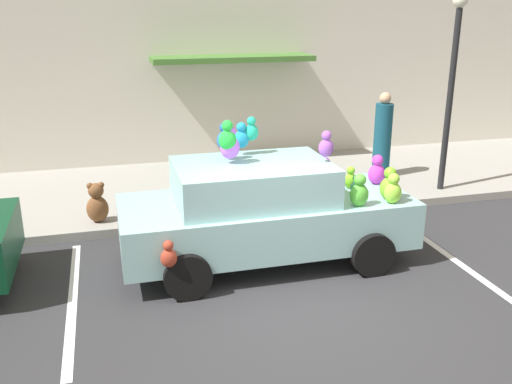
{
  "coord_description": "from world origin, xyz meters",
  "views": [
    {
      "loc": [
        -2.2,
        -6.02,
        3.7
      ],
      "look_at": [
        0.0,
        2.09,
        0.9
      ],
      "focal_mm": 39.65,
      "sensor_mm": 36.0,
      "label": 1
    }
  ],
  "objects_px": {
    "pedestrian_near_shopfront": "(382,138)",
    "teddy_bear_on_sidewalk": "(97,204)",
    "street_lamp_post": "(453,73)",
    "plush_covered_car": "(264,210)"
  },
  "relations": [
    {
      "from": "teddy_bear_on_sidewalk",
      "to": "street_lamp_post",
      "type": "bearing_deg",
      "value": 0.7
    },
    {
      "from": "street_lamp_post",
      "to": "pedestrian_near_shopfront",
      "type": "bearing_deg",
      "value": 124.22
    },
    {
      "from": "pedestrian_near_shopfront",
      "to": "teddy_bear_on_sidewalk",
      "type": "bearing_deg",
      "value": -168.44
    },
    {
      "from": "plush_covered_car",
      "to": "pedestrian_near_shopfront",
      "type": "distance_m",
      "value": 4.72
    },
    {
      "from": "teddy_bear_on_sidewalk",
      "to": "pedestrian_near_shopfront",
      "type": "bearing_deg",
      "value": 11.56
    },
    {
      "from": "teddy_bear_on_sidewalk",
      "to": "pedestrian_near_shopfront",
      "type": "xyz_separation_m",
      "value": [
        5.92,
        1.21,
        0.51
      ]
    },
    {
      "from": "street_lamp_post",
      "to": "pedestrian_near_shopfront",
      "type": "xyz_separation_m",
      "value": [
        -0.77,
        1.13,
        -1.47
      ]
    },
    {
      "from": "plush_covered_car",
      "to": "pedestrian_near_shopfront",
      "type": "height_order",
      "value": "plush_covered_car"
    },
    {
      "from": "street_lamp_post",
      "to": "plush_covered_car",
      "type": "bearing_deg",
      "value": -154.87
    },
    {
      "from": "plush_covered_car",
      "to": "teddy_bear_on_sidewalk",
      "type": "relative_size",
      "value": 6.04
    }
  ]
}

